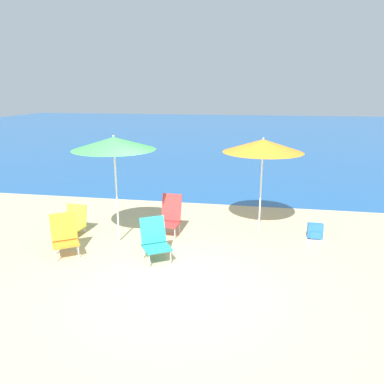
{
  "coord_description": "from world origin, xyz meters",
  "views": [
    {
      "loc": [
        1.3,
        -5.56,
        3.16
      ],
      "look_at": [
        -0.12,
        2.25,
        1.0
      ],
      "focal_mm": 35.0,
      "sensor_mm": 36.0,
      "label": 1
    }
  ],
  "objects_px": {
    "beach_umbrella_green": "(114,144)",
    "beach_chair_yellow": "(74,222)",
    "beach_chair_orange": "(64,234)",
    "beach_chair_teal": "(155,239)",
    "water_bottle": "(308,244)",
    "beach_chair_red": "(170,215)",
    "backpack_blue": "(315,231)",
    "beach_umbrella_orange": "(263,146)"
  },
  "relations": [
    {
      "from": "beach_umbrella_green",
      "to": "beach_chair_yellow",
      "type": "bearing_deg",
      "value": 167.98
    },
    {
      "from": "beach_chair_orange",
      "to": "beach_chair_teal",
      "type": "relative_size",
      "value": 1.02
    },
    {
      "from": "beach_chair_teal",
      "to": "water_bottle",
      "type": "height_order",
      "value": "beach_chair_teal"
    },
    {
      "from": "beach_umbrella_green",
      "to": "beach_chair_orange",
      "type": "height_order",
      "value": "beach_umbrella_green"
    },
    {
      "from": "beach_chair_teal",
      "to": "beach_chair_yellow",
      "type": "bearing_deg",
      "value": 124.26
    },
    {
      "from": "beach_chair_orange",
      "to": "beach_chair_teal",
      "type": "xyz_separation_m",
      "value": [
        1.8,
        0.13,
        -0.02
      ]
    },
    {
      "from": "beach_chair_red",
      "to": "water_bottle",
      "type": "relative_size",
      "value": 4.32
    },
    {
      "from": "water_bottle",
      "to": "backpack_blue",
      "type": "bearing_deg",
      "value": 70.12
    },
    {
      "from": "beach_chair_teal",
      "to": "backpack_blue",
      "type": "bearing_deg",
      "value": -5.09
    },
    {
      "from": "beach_chair_red",
      "to": "beach_chair_teal",
      "type": "height_order",
      "value": "beach_chair_red"
    },
    {
      "from": "beach_chair_orange",
      "to": "backpack_blue",
      "type": "xyz_separation_m",
      "value": [
        4.99,
        1.76,
        -0.26
      ]
    },
    {
      "from": "beach_umbrella_orange",
      "to": "beach_chair_yellow",
      "type": "xyz_separation_m",
      "value": [
        -4.15,
        -1.06,
        -1.68
      ]
    },
    {
      "from": "beach_umbrella_orange",
      "to": "beach_chair_teal",
      "type": "distance_m",
      "value": 3.22
    },
    {
      "from": "beach_chair_red",
      "to": "beach_chair_orange",
      "type": "relative_size",
      "value": 1.1
    },
    {
      "from": "beach_chair_yellow",
      "to": "beach_chair_red",
      "type": "bearing_deg",
      "value": 15.09
    },
    {
      "from": "beach_umbrella_green",
      "to": "beach_chair_teal",
      "type": "height_order",
      "value": "beach_umbrella_green"
    },
    {
      "from": "beach_chair_yellow",
      "to": "backpack_blue",
      "type": "bearing_deg",
      "value": 12.21
    },
    {
      "from": "beach_umbrella_orange",
      "to": "beach_chair_teal",
      "type": "relative_size",
      "value": 2.68
    },
    {
      "from": "beach_umbrella_orange",
      "to": "beach_chair_red",
      "type": "distance_m",
      "value": 2.58
    },
    {
      "from": "beach_chair_red",
      "to": "water_bottle",
      "type": "xyz_separation_m",
      "value": [
        2.99,
        -0.27,
        -0.37
      ]
    },
    {
      "from": "beach_umbrella_orange",
      "to": "beach_chair_orange",
      "type": "relative_size",
      "value": 2.62
    },
    {
      "from": "water_bottle",
      "to": "beach_umbrella_orange",
      "type": "bearing_deg",
      "value": 136.99
    },
    {
      "from": "beach_chair_orange",
      "to": "beach_chair_yellow",
      "type": "bearing_deg",
      "value": 74.5
    },
    {
      "from": "beach_chair_teal",
      "to": "water_bottle",
      "type": "bearing_deg",
      "value": -12.53
    },
    {
      "from": "beach_chair_yellow",
      "to": "backpack_blue",
      "type": "height_order",
      "value": "beach_chair_yellow"
    },
    {
      "from": "beach_umbrella_green",
      "to": "beach_chair_red",
      "type": "xyz_separation_m",
      "value": [
        1.0,
        0.63,
        -1.67
      ]
    },
    {
      "from": "beach_umbrella_green",
      "to": "beach_umbrella_orange",
      "type": "xyz_separation_m",
      "value": [
        2.98,
        1.31,
        -0.15
      ]
    },
    {
      "from": "beach_umbrella_orange",
      "to": "beach_chair_red",
      "type": "bearing_deg",
      "value": -161.2
    },
    {
      "from": "beach_chair_red",
      "to": "backpack_blue",
      "type": "bearing_deg",
      "value": 8.84
    },
    {
      "from": "beach_chair_red",
      "to": "beach_chair_orange",
      "type": "bearing_deg",
      "value": -137.07
    },
    {
      "from": "beach_chair_orange",
      "to": "beach_chair_red",
      "type": "bearing_deg",
      "value": 4.77
    },
    {
      "from": "beach_chair_teal",
      "to": "water_bottle",
      "type": "distance_m",
      "value": 3.19
    },
    {
      "from": "beach_chair_orange",
      "to": "backpack_blue",
      "type": "relative_size",
      "value": 2.45
    },
    {
      "from": "backpack_blue",
      "to": "beach_umbrella_orange",
      "type": "bearing_deg",
      "value": 162.62
    },
    {
      "from": "beach_chair_yellow",
      "to": "beach_umbrella_orange",
      "type": "bearing_deg",
      "value": 19.34
    },
    {
      "from": "beach_umbrella_orange",
      "to": "beach_chair_yellow",
      "type": "bearing_deg",
      "value": -165.67
    },
    {
      "from": "backpack_blue",
      "to": "water_bottle",
      "type": "distance_m",
      "value": 0.61
    },
    {
      "from": "beach_umbrella_orange",
      "to": "beach_chair_teal",
      "type": "xyz_separation_m",
      "value": [
        -1.97,
        -2.01,
        -1.56
      ]
    },
    {
      "from": "beach_umbrella_orange",
      "to": "beach_chair_teal",
      "type": "bearing_deg",
      "value": -134.44
    },
    {
      "from": "backpack_blue",
      "to": "beach_chair_orange",
      "type": "bearing_deg",
      "value": -160.57
    },
    {
      "from": "beach_umbrella_orange",
      "to": "beach_chair_orange",
      "type": "bearing_deg",
      "value": -150.41
    },
    {
      "from": "beach_umbrella_green",
      "to": "beach_umbrella_orange",
      "type": "bearing_deg",
      "value": 23.69
    }
  ]
}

